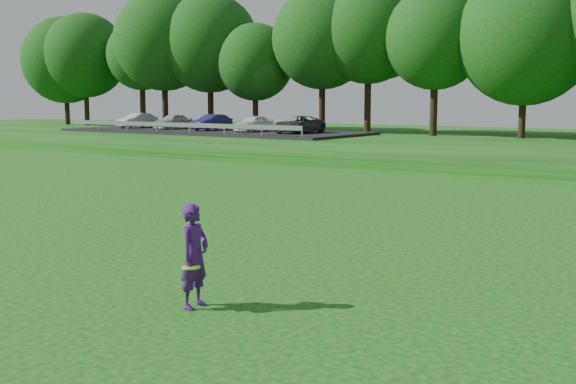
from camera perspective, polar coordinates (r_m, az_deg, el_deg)
The scene contains 6 objects.
ground at distance 15.22m, azimuth -18.09°, elevation -5.16°, with size 140.00×140.00×0.00m, color #0D3D0B.
berm at distance 44.67m, azimuth 19.03°, elevation 3.29°, with size 130.00×30.00×0.60m, color #0D3D0B.
walking_path at distance 31.47m, azimuth 12.14°, elevation 1.44°, with size 130.00×1.60×0.04m, color gray.
treeline at distance 48.69m, azimuth 20.73°, elevation 12.73°, with size 104.00×7.00×15.00m, color #103E0E, non-canonical shape.
parking_lot at distance 54.78m, azimuth -5.79°, elevation 5.11°, with size 24.00×9.00×1.38m.
woman at distance 11.23m, azimuth -7.40°, elevation -5.03°, with size 0.47×0.64×1.63m.
Camera 1 is at (11.87, -8.97, 3.23)m, focal length 45.00 mm.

